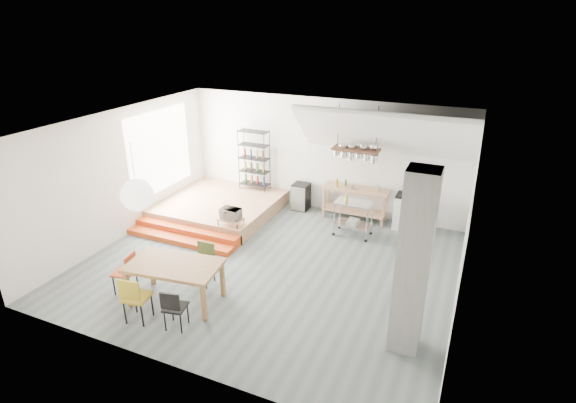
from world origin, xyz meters
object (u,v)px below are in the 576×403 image
at_px(stove, 407,211).
at_px(mini_fridge, 301,196).
at_px(rolling_cart, 353,214).
at_px(dining_table, 174,268).

distance_m(stove, mini_fridge, 3.01).
bearing_deg(stove, mini_fridge, 179.16).
bearing_deg(rolling_cart, dining_table, -117.72).
relative_size(dining_table, mini_fridge, 2.45).
relative_size(stove, mini_fridge, 1.52).
relative_size(stove, rolling_cart, 1.23).
bearing_deg(mini_fridge, rolling_cart, -29.37).
height_order(dining_table, rolling_cart, rolling_cart).
height_order(stove, rolling_cart, stove).
relative_size(dining_table, rolling_cart, 1.98).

